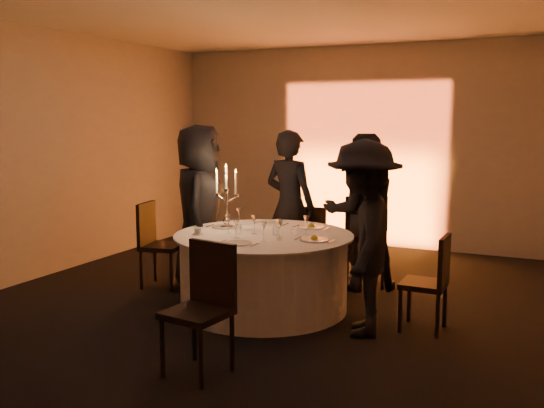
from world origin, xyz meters
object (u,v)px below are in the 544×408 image
at_px(chair_back_left, 314,237).
at_px(guest_right, 363,238).
at_px(chair_left, 156,239).
at_px(guest_left, 199,207).
at_px(chair_right, 432,278).
at_px(banquet_table, 264,272).
at_px(coffee_cup, 198,232).
at_px(guest_back_right, 361,212).
at_px(guest_back_left, 290,205).
at_px(chair_front, 204,300).
at_px(candelabra, 226,206).
at_px(chair_back_right, 364,235).

distance_m(chair_back_left, guest_right, 2.09).
distance_m(chair_left, guest_right, 2.66).
bearing_deg(guest_left, chair_right, -121.20).
height_order(banquet_table, coffee_cup, coffee_cup).
distance_m(chair_back_left, guest_back_right, 0.86).
relative_size(guest_back_left, guest_back_right, 1.02).
distance_m(chair_front, candelabra, 1.91).
height_order(chair_back_left, chair_back_right, chair_back_right).
bearing_deg(chair_back_right, banquet_table, 31.58).
xyz_separation_m(coffee_cup, candelabra, (0.09, 0.42, 0.21)).
height_order(banquet_table, chair_front, chair_front).
xyz_separation_m(chair_left, chair_right, (3.15, -0.20, -0.05)).
relative_size(chair_left, guest_left, 0.52).
bearing_deg(chair_back_left, guest_right, 123.39).
xyz_separation_m(banquet_table, guest_back_left, (-0.23, 1.21, 0.51)).
xyz_separation_m(banquet_table, chair_front, (0.24, -1.56, 0.17)).
bearing_deg(banquet_table, chair_back_left, 90.41).
bearing_deg(guest_left, guest_right, -131.25).
height_order(chair_left, candelabra, candelabra).
bearing_deg(chair_back_right, chair_back_left, -49.15).
bearing_deg(chair_right, chair_back_left, -128.32).
xyz_separation_m(chair_left, guest_back_left, (1.26, 0.97, 0.35)).
bearing_deg(chair_front, guest_back_left, 107.68).
bearing_deg(chair_right, chair_left, -91.88).
relative_size(chair_right, guest_left, 0.48).
relative_size(chair_back_right, coffee_cup, 9.72).
relative_size(chair_front, coffee_cup, 9.01).
bearing_deg(chair_left, chair_back_right, -77.37).
bearing_deg(guest_back_left, guest_back_right, -174.67).
bearing_deg(chair_right, chair_front, -39.67).
bearing_deg(chair_back_right, guest_back_right, 37.08).
relative_size(banquet_table, guest_left, 0.97).
height_order(chair_back_left, guest_back_left, guest_back_left).
bearing_deg(guest_right, banquet_table, -117.23).
bearing_deg(chair_back_left, candelabra, 70.02).
bearing_deg(chair_back_left, chair_left, 39.60).
relative_size(guest_left, guest_right, 1.06).
height_order(chair_right, guest_right, guest_right).
xyz_separation_m(chair_back_right, guest_back_left, (-0.93, 0.04, 0.29)).
xyz_separation_m(chair_front, candelabra, (-0.74, 1.70, 0.45)).
distance_m(chair_right, candelabra, 2.22).
relative_size(banquet_table, candelabra, 2.63).
height_order(chair_front, coffee_cup, chair_front).
bearing_deg(guest_right, chair_back_left, -160.60).
relative_size(chair_left, chair_back_right, 0.91).
xyz_separation_m(banquet_table, chair_back_right, (0.70, 1.17, 0.22)).
bearing_deg(guest_right, guest_left, -121.85).
bearing_deg(chair_front, chair_back_left, 102.78).
distance_m(banquet_table, chair_right, 1.67).
height_order(chair_right, guest_back_right, guest_back_right).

